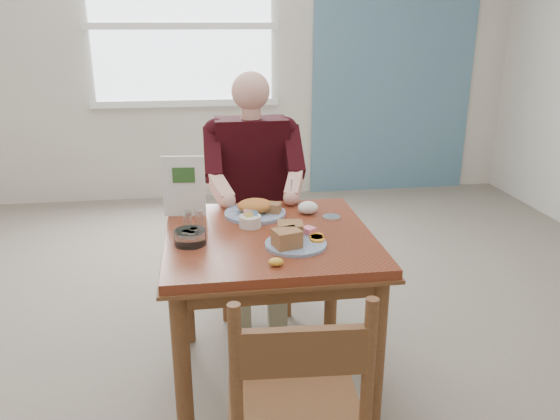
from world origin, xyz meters
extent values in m
plane|color=#6F665A|center=(0.00, 0.00, 0.00)|extent=(6.00, 6.00, 0.00)
plane|color=beige|center=(0.00, 3.00, 1.40)|extent=(5.50, 0.00, 5.50)
cube|color=slate|center=(1.60, 2.98, 1.40)|extent=(1.60, 0.02, 2.80)
ellipsoid|color=gold|center=(-0.02, -0.34, 0.77)|extent=(0.07, 0.05, 0.03)
ellipsoid|color=white|center=(0.22, 0.23, 0.78)|extent=(0.11, 0.09, 0.06)
cylinder|color=silver|center=(0.32, 0.15, 0.76)|extent=(0.10, 0.10, 0.01)
cube|color=white|center=(-0.40, 2.97, 1.60)|extent=(1.60, 0.02, 1.30)
cube|color=white|center=(-0.40, 2.96, 0.92)|extent=(1.72, 0.04, 0.06)
cube|color=white|center=(-0.40, 2.96, 1.60)|extent=(1.72, 0.04, 0.06)
cube|color=maroon|center=(0.00, 0.00, 0.73)|extent=(0.90, 0.90, 0.04)
cube|color=brown|center=(0.00, 0.00, 0.70)|extent=(0.92, 0.92, 0.01)
cylinder|color=brown|center=(-0.39, -0.39, 0.35)|extent=(0.07, 0.07, 0.71)
cylinder|color=brown|center=(0.39, -0.39, 0.35)|extent=(0.07, 0.07, 0.71)
cylinder|color=brown|center=(-0.39, 0.39, 0.35)|extent=(0.07, 0.07, 0.71)
cylinder|color=brown|center=(0.39, 0.39, 0.35)|extent=(0.07, 0.07, 0.71)
cube|color=brown|center=(0.00, -0.39, 0.66)|extent=(0.80, 0.03, 0.08)
cube|color=brown|center=(0.00, 0.39, 0.66)|extent=(0.80, 0.03, 0.08)
cube|color=brown|center=(-0.39, 0.00, 0.66)|extent=(0.03, 0.80, 0.08)
cube|color=brown|center=(0.39, 0.00, 0.66)|extent=(0.03, 0.80, 0.08)
cylinder|color=brown|center=(-0.18, 0.57, 0.23)|extent=(0.04, 0.04, 0.45)
cylinder|color=brown|center=(0.18, 0.57, 0.23)|extent=(0.04, 0.04, 0.45)
cylinder|color=brown|center=(-0.18, 0.93, 0.23)|extent=(0.04, 0.04, 0.45)
cylinder|color=brown|center=(0.18, 0.93, 0.23)|extent=(0.04, 0.04, 0.45)
cube|color=brown|center=(0.00, 0.75, 0.47)|extent=(0.42, 0.42, 0.03)
cylinder|color=brown|center=(-0.18, 0.93, 0.70)|extent=(0.04, 0.04, 0.50)
cylinder|color=brown|center=(0.18, 0.93, 0.70)|extent=(0.04, 0.04, 0.50)
cube|color=brown|center=(0.00, 0.93, 0.80)|extent=(0.38, 0.03, 0.14)
cube|color=brown|center=(-0.02, -0.82, 0.47)|extent=(0.45, 0.45, 0.03)
cylinder|color=brown|center=(-0.21, -0.98, 0.70)|extent=(0.04, 0.04, 0.50)
cylinder|color=brown|center=(0.15, -1.01, 0.70)|extent=(0.04, 0.04, 0.50)
cube|color=brown|center=(-0.03, -0.99, 0.80)|extent=(0.38, 0.05, 0.14)
cube|color=gray|center=(-0.10, 0.63, 0.54)|extent=(0.13, 0.38, 0.12)
cube|color=gray|center=(0.10, 0.63, 0.54)|extent=(0.13, 0.38, 0.12)
cube|color=gray|center=(-0.10, 0.45, 0.24)|extent=(0.10, 0.10, 0.48)
cube|color=gray|center=(0.10, 0.45, 0.24)|extent=(0.10, 0.10, 0.48)
cube|color=black|center=(0.00, 0.78, 0.84)|extent=(0.40, 0.22, 0.58)
sphere|color=black|center=(-0.19, 0.78, 1.06)|extent=(0.15, 0.15, 0.15)
sphere|color=black|center=(0.19, 0.78, 1.06)|extent=(0.15, 0.15, 0.15)
cylinder|color=#D89989|center=(0.00, 0.76, 1.15)|extent=(0.11, 0.11, 0.08)
sphere|color=#D89989|center=(0.00, 0.76, 1.28)|extent=(0.21, 0.21, 0.21)
cube|color=black|center=(-0.22, 0.67, 0.96)|extent=(0.09, 0.29, 0.27)
cube|color=black|center=(0.22, 0.67, 0.96)|extent=(0.09, 0.29, 0.27)
sphere|color=black|center=(-0.22, 0.55, 0.86)|extent=(0.09, 0.09, 0.09)
sphere|color=black|center=(0.22, 0.55, 0.86)|extent=(0.09, 0.09, 0.09)
cube|color=#D89989|center=(-0.19, 0.46, 0.82)|extent=(0.14, 0.23, 0.14)
cube|color=#D89989|center=(0.19, 0.46, 0.82)|extent=(0.14, 0.23, 0.14)
sphere|color=#D89989|center=(-0.16, 0.37, 0.79)|extent=(0.08, 0.08, 0.08)
sphere|color=#D89989|center=(0.16, 0.37, 0.79)|extent=(0.08, 0.08, 0.08)
cylinder|color=silver|center=(0.16, 0.37, 0.84)|extent=(0.01, 0.05, 0.12)
cylinder|color=white|center=(0.09, -0.16, 0.76)|extent=(0.29, 0.29, 0.01)
cube|color=tan|center=(0.05, -0.19, 0.80)|extent=(0.13, 0.12, 0.07)
cube|color=tan|center=(0.08, -0.11, 0.80)|extent=(0.11, 0.10, 0.07)
cylinder|color=orange|center=(0.19, -0.14, 0.77)|extent=(0.06, 0.06, 0.01)
cylinder|color=orange|center=(0.19, -0.12, 0.77)|extent=(0.07, 0.07, 0.01)
cylinder|color=orange|center=(0.19, -0.10, 0.77)|extent=(0.08, 0.08, 0.01)
cube|color=pink|center=(0.17, -0.06, 0.78)|extent=(0.07, 0.07, 0.03)
cylinder|color=white|center=(-0.04, 0.25, 0.76)|extent=(0.39, 0.39, 0.02)
ellipsoid|color=orange|center=(-0.04, 0.25, 0.80)|extent=(0.21, 0.20, 0.06)
cube|color=tan|center=(0.03, 0.24, 0.79)|extent=(0.13, 0.10, 0.04)
cylinder|color=white|center=(-0.07, 0.09, 0.78)|extent=(0.13, 0.13, 0.05)
cube|color=pink|center=(-0.08, 0.10, 0.81)|extent=(0.04, 0.02, 0.02)
cube|color=#6699D8|center=(-0.06, 0.10, 0.81)|extent=(0.04, 0.03, 0.02)
cube|color=#EAD159|center=(-0.08, 0.08, 0.81)|extent=(0.04, 0.02, 0.02)
cube|color=white|center=(-0.08, 0.11, 0.81)|extent=(0.04, 0.03, 0.02)
cylinder|color=white|center=(-0.35, 0.09, 0.79)|extent=(0.04, 0.04, 0.07)
cylinder|color=silver|center=(-0.35, 0.09, 0.83)|extent=(0.05, 0.05, 0.02)
cylinder|color=white|center=(-0.30, 0.09, 0.79)|extent=(0.04, 0.04, 0.07)
cylinder|color=silver|center=(-0.30, 0.09, 0.83)|extent=(0.05, 0.05, 0.02)
cylinder|color=white|center=(-0.34, -0.07, 0.78)|extent=(0.17, 0.17, 0.06)
cylinder|color=white|center=(-0.36, -0.08, 0.80)|extent=(0.04, 0.04, 0.02)
cylinder|color=white|center=(-0.33, -0.06, 0.80)|extent=(0.04, 0.04, 0.02)
cylinder|color=white|center=(-0.33, -0.09, 0.80)|extent=(0.04, 0.04, 0.02)
cube|color=white|center=(-0.37, 0.29, 0.90)|extent=(0.20, 0.04, 0.29)
cube|color=#2D5926|center=(-0.37, 0.28, 0.95)|extent=(0.10, 0.02, 0.07)
camera|label=1|loc=(-0.28, -2.22, 1.63)|focal=35.00mm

